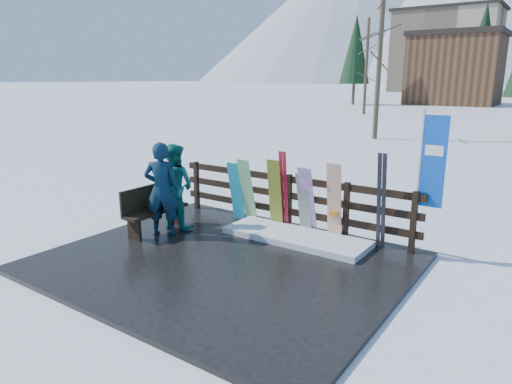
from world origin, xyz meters
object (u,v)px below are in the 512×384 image
Objects in this scene: snowboard_0 at (236,191)px; person_front at (162,189)px; snowboard_3 at (308,201)px; rental_flag at (430,167)px; snowboard_1 at (247,191)px; person_back at (175,186)px; snowboard_2 at (275,194)px; snowboard_4 at (304,204)px; snowboard_5 at (334,202)px; bench at (154,207)px.

snowboard_0 is 0.70× the size of person_front.
rental_flag is at bearing 6.95° from snowboard_3.
rental_flag reaches higher than snowboard_0.
person_back is (-1.06, -1.14, 0.18)m from snowboard_1.
rental_flag reaches higher than person_back.
snowboard_2 is 0.83× the size of person_back.
person_front reaches higher than snowboard_1.
snowboard_3 is at bearing -178.68° from person_front.
person_back reaches higher than snowboard_4.
snowboard_1 reaches higher than snowboard_4.
person_back is at bearing -106.48° from person_front.
person_front is (-2.97, -1.65, 0.18)m from snowboard_5.
snowboard_5 reaches higher than snowboard_0.
bench is 0.62m from person_back.
snowboard_3 is at bearing -161.39° from person_back.
snowboard_1 is at bearing -175.83° from rental_flag.
person_back is at bearing -155.92° from snowboard_3.
snowboard_5 is at bearing 175.82° from person_front.
bench is 0.83× the size of person_back.
snowboard_2 is (0.72, -0.00, 0.03)m from snowboard_1.
snowboard_4 reaches higher than bench.
person_back is (0.18, 0.44, 0.38)m from bench.
snowboard_2 is at bearing 38.90° from bench.
snowboard_2 reaches higher than bench.
snowboard_1 is at bearing 180.00° from snowboard_2.
snowboard_3 is at bearing 180.00° from snowboard_5.
person_back is (-2.55, -1.14, 0.19)m from snowboard_3.
rental_flag reaches higher than person_front.
snowboard_0 is (0.94, 1.58, 0.14)m from bench.
person_front is at bearing -11.40° from bench.
snowboard_1 reaches higher than bench.
snowboard_1 is at bearing -138.32° from person_back.
snowboard_3 is 0.11m from snowboard_4.
snowboard_2 is at bearing 180.00° from snowboard_5.
rental_flag is 5.02m from person_back.
bench is 0.96× the size of snowboard_5.
snowboard_3 is (1.80, 0.00, 0.05)m from snowboard_0.
snowboard_2 is 0.96× the size of snowboard_5.
snowboard_0 is at bearing -128.85° from person_back.
snowboard_1 is 0.94× the size of snowboard_5.
rental_flag reaches higher than snowboard_3.
person_front reaches higher than snowboard_5.
rental_flag is at bearing 5.17° from snowboard_2.
snowboard_1 is (0.31, 0.00, 0.06)m from snowboard_0.
snowboard_4 is 2.73m from person_back.
bench is 1.00× the size of snowboard_2.
rental_flag is at bearing -168.99° from person_back.
snowboard_3 reaches higher than bench.
snowboard_2 reaches higher than snowboard_0.
snowboard_3 is 2.80m from person_back.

